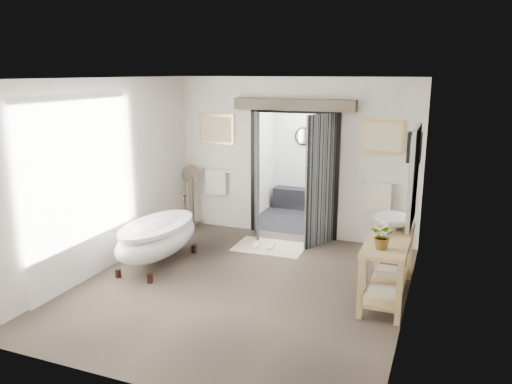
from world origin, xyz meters
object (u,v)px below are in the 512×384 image
(clawfoot_tub, at_px, (157,237))
(vanity, at_px, (386,262))
(rug, at_px, (270,247))
(basin, at_px, (393,223))

(clawfoot_tub, height_order, vanity, clawfoot_tub)
(rug, distance_m, basin, 2.49)
(vanity, distance_m, rug, 2.52)
(rug, bearing_deg, clawfoot_tub, -135.23)
(clawfoot_tub, relative_size, basin, 3.37)
(vanity, xyz_separation_m, basin, (0.02, 0.38, 0.44))
(basin, bearing_deg, clawfoot_tub, 166.14)
(clawfoot_tub, bearing_deg, basin, 7.87)
(basin, bearing_deg, vanity, -114.94)
(clawfoot_tub, height_order, rug, clawfoot_tub)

